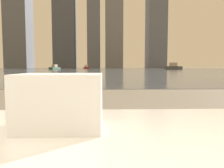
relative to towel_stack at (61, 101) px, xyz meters
name	(u,v)px	position (x,y,z in m)	size (l,w,h in m)	color
towel_stack	(61,101)	(0.00, 0.00, 0.00)	(0.24, 0.17, 0.16)	white
harbor_water	(105,69)	(0.14, 61.22, -0.61)	(180.00, 110.00, 0.01)	slate
harbor_boat_0	(173,67)	(17.95, 56.21, 0.03)	(3.74, 5.01, 1.80)	#4C4C51
harbor_boat_1	(55,68)	(-12.66, 54.98, -0.15)	(2.35, 3.66, 1.30)	#335647
harbor_boat_2	(86,67)	(-6.39, 74.67, -0.12)	(2.27, 3.89, 1.38)	maroon
skyline_tower_0	(18,5)	(-45.34, 117.22, 32.00)	(11.43, 12.89, 65.23)	slate
skyline_tower_1	(64,16)	(-21.30, 117.22, 26.56)	(11.35, 8.92, 54.35)	#4C515B
skyline_tower_2	(94,32)	(-5.86, 117.22, 18.67)	(6.42, 12.49, 38.58)	slate
skyline_tower_4	(156,19)	(27.26, 117.22, 25.49)	(9.48, 12.15, 52.21)	slate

